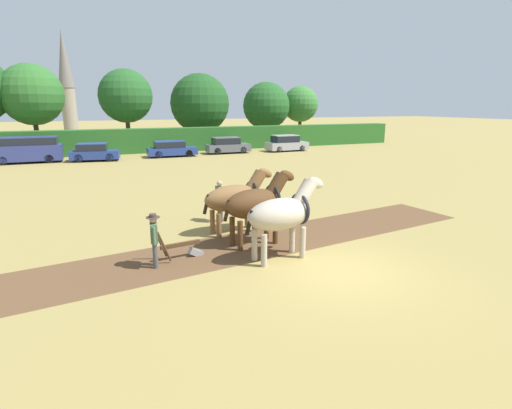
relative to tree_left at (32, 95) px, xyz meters
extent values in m
plane|color=#998447|center=(10.47, -35.16, -5.47)|extent=(240.00, 240.00, 0.00)
cube|color=brown|center=(5.35, -32.64, -5.47)|extent=(25.40, 5.79, 0.01)
cube|color=#286023|center=(10.47, -3.46, -4.31)|extent=(55.63, 1.81, 2.32)
cylinder|color=#423323|center=(0.00, 0.00, -3.51)|extent=(0.44, 0.44, 3.92)
sphere|color=#2D6628|center=(0.00, 0.00, 0.01)|extent=(5.69, 5.69, 5.69)
cylinder|color=#4C3823|center=(8.45, 0.16, -3.50)|extent=(0.44, 0.44, 3.95)
sphere|color=#235623|center=(8.45, 0.16, -0.04)|extent=(5.40, 5.40, 5.40)
cylinder|color=#4C3823|center=(16.58, 1.47, -4.03)|extent=(0.44, 0.44, 2.87)
sphere|color=#1E4C1E|center=(16.58, 1.47, -0.78)|extent=(6.63, 6.63, 6.63)
cylinder|color=#423323|center=(24.97, 1.72, -4.04)|extent=(0.44, 0.44, 2.86)
sphere|color=#235623|center=(24.97, 1.72, -1.05)|extent=(5.69, 5.69, 5.69)
cylinder|color=#4C3823|center=(30.00, 2.23, -3.77)|extent=(0.44, 0.44, 3.40)
sphere|color=#387533|center=(30.00, 2.23, -0.83)|extent=(4.50, 4.50, 4.50)
cylinder|color=gray|center=(2.34, 29.25, -1.87)|extent=(2.24, 2.24, 7.21)
cone|color=slate|center=(2.34, 29.25, 6.14)|extent=(2.47, 2.47, 8.81)
ellipsoid|color=#B2A38E|center=(9.30, -33.69, -4.06)|extent=(2.22, 1.26, 0.96)
cylinder|color=#B2A38E|center=(9.94, -33.33, -4.98)|extent=(0.18, 0.18, 0.98)
cylinder|color=#B2A38E|center=(10.01, -33.88, -4.98)|extent=(0.18, 0.18, 0.98)
cylinder|color=#B2A38E|center=(8.58, -33.50, -4.98)|extent=(0.18, 0.18, 0.98)
cylinder|color=#B2A38E|center=(8.65, -34.05, -4.98)|extent=(0.18, 0.18, 0.98)
cylinder|color=#B2A38E|center=(10.19, -33.58, -3.54)|extent=(0.90, 0.55, 0.94)
ellipsoid|color=#B2A38E|center=(10.62, -33.53, -3.24)|extent=(0.71, 0.34, 0.54)
cube|color=black|center=(10.38, -33.56, -3.34)|extent=(0.44, 0.13, 0.58)
cylinder|color=black|center=(8.30, -33.81, -4.16)|extent=(0.31, 0.15, 0.71)
torus|color=black|center=(10.03, -33.60, -3.99)|extent=(0.23, 0.98, 0.97)
ellipsoid|color=#513319|center=(9.11, -32.18, -4.06)|extent=(2.16, 1.27, 0.97)
cylinder|color=#513319|center=(9.74, -31.82, -4.98)|extent=(0.18, 0.18, 0.97)
cylinder|color=#513319|center=(9.81, -32.38, -4.98)|extent=(0.18, 0.18, 0.97)
cylinder|color=#513319|center=(8.42, -31.98, -4.98)|extent=(0.18, 0.18, 0.97)
cylinder|color=#513319|center=(8.48, -32.54, -4.98)|extent=(0.18, 0.18, 0.97)
cylinder|color=#513319|center=(9.98, -32.08, -3.55)|extent=(0.90, 0.56, 0.94)
ellipsoid|color=#513319|center=(10.40, -32.03, -3.24)|extent=(0.71, 0.34, 0.54)
cube|color=black|center=(10.17, -32.06, -3.34)|extent=(0.43, 0.13, 0.57)
cylinder|color=black|center=(8.14, -32.30, -4.17)|extent=(0.31, 0.15, 0.71)
torus|color=black|center=(9.83, -32.10, -3.99)|extent=(0.23, 0.99, 0.98)
ellipsoid|color=brown|center=(8.93, -30.68, -4.18)|extent=(2.31, 1.26, 0.95)
cylinder|color=brown|center=(9.61, -30.32, -5.04)|extent=(0.18, 0.18, 0.86)
cylinder|color=brown|center=(9.67, -30.87, -5.04)|extent=(0.18, 0.18, 0.86)
cylinder|color=brown|center=(8.18, -30.49, -5.04)|extent=(0.18, 0.18, 0.86)
cylinder|color=brown|center=(8.25, -31.04, -5.04)|extent=(0.18, 0.18, 0.86)
cylinder|color=brown|center=(9.86, -30.57, -3.67)|extent=(0.88, 0.55, 0.92)
ellipsoid|color=brown|center=(10.28, -30.51, -3.37)|extent=(0.71, 0.34, 0.54)
cube|color=black|center=(10.05, -30.54, -3.47)|extent=(0.43, 0.13, 0.57)
cylinder|color=black|center=(7.89, -30.80, -4.28)|extent=(0.31, 0.15, 0.71)
torus|color=black|center=(9.70, -30.59, -4.11)|extent=(0.22, 0.97, 0.96)
cube|color=#4C331E|center=(6.56, -32.49, -5.02)|extent=(1.24, 0.25, 0.12)
cube|color=#939399|center=(7.05, -32.43, -5.37)|extent=(0.50, 0.26, 0.39)
cylinder|color=#4C331E|center=(5.98, -32.36, -4.92)|extent=(0.40, 0.11, 0.96)
cylinder|color=#4C331E|center=(6.03, -32.76, -4.92)|extent=(0.40, 0.11, 0.96)
cylinder|color=#4C4C4C|center=(5.76, -32.74, -5.08)|extent=(0.14, 0.14, 0.77)
cylinder|color=#4C4C4C|center=(5.74, -32.94, -5.08)|extent=(0.14, 0.14, 0.77)
cube|color=#4C6B4C|center=(5.75, -32.84, -4.42)|extent=(0.26, 0.47, 0.55)
sphere|color=tan|center=(5.75, -32.84, -4.04)|extent=(0.21, 0.21, 0.21)
cylinder|color=#4C6B4C|center=(5.78, -32.57, -4.45)|extent=(0.09, 0.09, 0.51)
cylinder|color=#4C6B4C|center=(5.71, -33.11, -4.45)|extent=(0.09, 0.09, 0.51)
cylinder|color=#42382D|center=(5.75, -32.84, -3.98)|extent=(0.40, 0.40, 0.02)
cylinder|color=#42382D|center=(5.75, -32.84, -3.93)|extent=(0.20, 0.20, 0.10)
cylinder|color=#4C4C4C|center=(8.91, -29.04, -5.05)|extent=(0.14, 0.14, 0.84)
cylinder|color=#4C4C4C|center=(8.92, -29.26, -5.05)|extent=(0.14, 0.14, 0.84)
cube|color=#4C6B4C|center=(8.91, -29.15, -4.33)|extent=(0.22, 0.50, 0.60)
sphere|color=tan|center=(8.91, -29.15, -3.91)|extent=(0.23, 0.23, 0.23)
cylinder|color=#4C6B4C|center=(8.90, -28.86, -4.35)|extent=(0.09, 0.09, 0.56)
cylinder|color=#4C6B4C|center=(8.93, -29.44, -4.35)|extent=(0.09, 0.09, 0.56)
cube|color=navy|center=(-0.20, -7.11, -4.66)|extent=(5.28, 2.07, 1.25)
cube|color=black|center=(-0.20, -7.11, -3.75)|extent=(4.64, 1.86, 0.58)
cube|color=navy|center=(-0.20, -7.11, -3.43)|extent=(4.64, 1.86, 0.06)
cylinder|color=black|center=(1.44, -6.28, -5.13)|extent=(0.69, 0.23, 0.68)
cylinder|color=black|center=(1.40, -8.01, -5.13)|extent=(0.69, 0.23, 0.68)
cylinder|color=black|center=(-1.80, -6.20, -5.13)|extent=(0.69, 0.23, 0.68)
cylinder|color=black|center=(-1.84, -7.94, -5.13)|extent=(0.69, 0.23, 0.68)
cube|color=navy|center=(4.88, -8.03, -4.95)|extent=(4.07, 2.38, 0.68)
cube|color=black|center=(4.69, -8.00, -4.33)|extent=(2.53, 1.97, 0.55)
cube|color=navy|center=(4.69, -8.00, -4.03)|extent=(2.53, 1.97, 0.06)
cylinder|color=black|center=(6.17, -7.43, -5.13)|extent=(0.70, 0.32, 0.68)
cylinder|color=black|center=(5.93, -9.00, -5.13)|extent=(0.70, 0.32, 0.68)
cylinder|color=black|center=(3.83, -7.06, -5.13)|extent=(0.70, 0.32, 0.68)
cylinder|color=black|center=(3.58, -8.63, -5.13)|extent=(0.70, 0.32, 0.68)
cube|color=navy|center=(11.36, -7.69, -4.97)|extent=(4.36, 1.85, 0.65)
cube|color=black|center=(11.15, -7.69, -4.38)|extent=(2.62, 1.65, 0.53)
cube|color=navy|center=(11.15, -7.69, -4.09)|extent=(2.62, 1.65, 0.06)
cylinder|color=black|center=(12.72, -6.92, -5.15)|extent=(0.64, 0.23, 0.64)
cylinder|color=black|center=(12.70, -8.50, -5.15)|extent=(0.64, 0.23, 0.64)
cylinder|color=black|center=(10.03, -6.89, -5.15)|extent=(0.64, 0.23, 0.64)
cylinder|color=black|center=(10.01, -8.47, -5.15)|extent=(0.64, 0.23, 0.64)
cube|color=#565B66|center=(16.87, -7.21, -4.94)|extent=(4.21, 1.88, 0.71)
cube|color=black|center=(16.66, -7.20, -4.29)|extent=(2.54, 1.65, 0.60)
cube|color=#565B66|center=(16.66, -7.20, -3.96)|extent=(2.54, 1.65, 0.06)
cylinder|color=black|center=(18.18, -6.48, -5.15)|extent=(0.64, 0.24, 0.64)
cylinder|color=black|center=(18.13, -8.02, -5.15)|extent=(0.64, 0.24, 0.64)
cylinder|color=black|center=(15.60, -6.40, -5.15)|extent=(0.64, 0.24, 0.64)
cylinder|color=black|center=(15.55, -7.94, -5.15)|extent=(0.64, 0.24, 0.64)
cube|color=#9E9EA8|center=(22.95, -7.81, -4.93)|extent=(4.18, 1.90, 0.74)
cube|color=black|center=(22.74, -7.81, -4.24)|extent=(2.51, 1.69, 0.64)
cube|color=#9E9EA8|center=(22.74, -7.81, -3.89)|extent=(2.51, 1.69, 0.06)
cylinder|color=black|center=(24.22, -6.98, -5.17)|extent=(0.60, 0.23, 0.60)
cylinder|color=black|center=(24.25, -8.59, -5.17)|extent=(0.60, 0.23, 0.60)
cylinder|color=black|center=(21.65, -7.02, -5.17)|extent=(0.60, 0.23, 0.60)
cylinder|color=black|center=(21.68, -8.63, -5.17)|extent=(0.60, 0.23, 0.60)
camera|label=1|loc=(4.20, -43.91, -0.90)|focal=28.00mm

